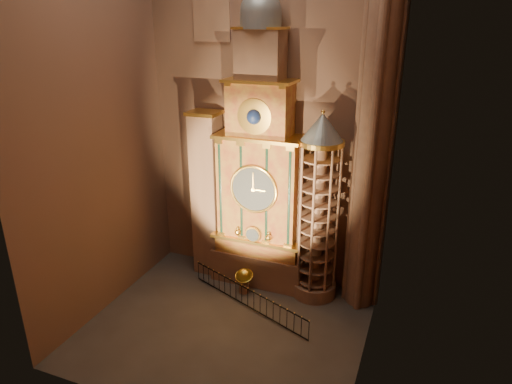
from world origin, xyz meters
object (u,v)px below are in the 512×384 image
at_px(astronomical_clock, 260,177).
at_px(celestial_globe, 244,278).
at_px(portrait_tower, 207,195).
at_px(stair_turret, 318,211).
at_px(iron_railing, 248,298).

bearing_deg(astronomical_clock, celestial_globe, -102.57).
distance_m(portrait_tower, celestial_globe, 5.46).
xyz_separation_m(portrait_tower, celestial_globe, (3.04, -1.63, -4.23)).
relative_size(portrait_tower, celestial_globe, 6.64).
height_order(stair_turret, iron_railing, stair_turret).
height_order(portrait_tower, iron_railing, portrait_tower).
bearing_deg(stair_turret, iron_railing, -138.32).
bearing_deg(stair_turret, celestial_globe, -160.76).
bearing_deg(celestial_globe, stair_turret, 19.24).
distance_m(celestial_globe, iron_railing, 1.62).
bearing_deg(stair_turret, portrait_tower, 177.67).
bearing_deg(celestial_globe, astronomical_clock, 77.43).
distance_m(astronomical_clock, stair_turret, 3.78).
bearing_deg(astronomical_clock, iron_railing, -81.65).
relative_size(celestial_globe, iron_railing, 0.20).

